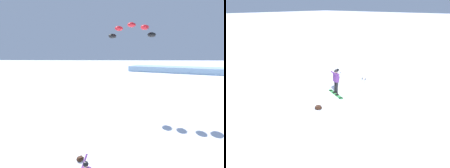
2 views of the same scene
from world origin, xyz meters
The scene contains 3 objects.
traction_kite centered at (9.73, -2.15, 8.31)m, with size 2.20×4.64×1.40m.
gear_bag_large centered at (1.92, 1.28, 0.13)m, with size 0.56×0.58×0.25m.
distant_ridge centered at (49.34, -21.97, 0.91)m, with size 22.25×34.91×1.83m.
Camera 1 is at (-6.83, -0.89, 6.14)m, focal length 26.95 mm.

